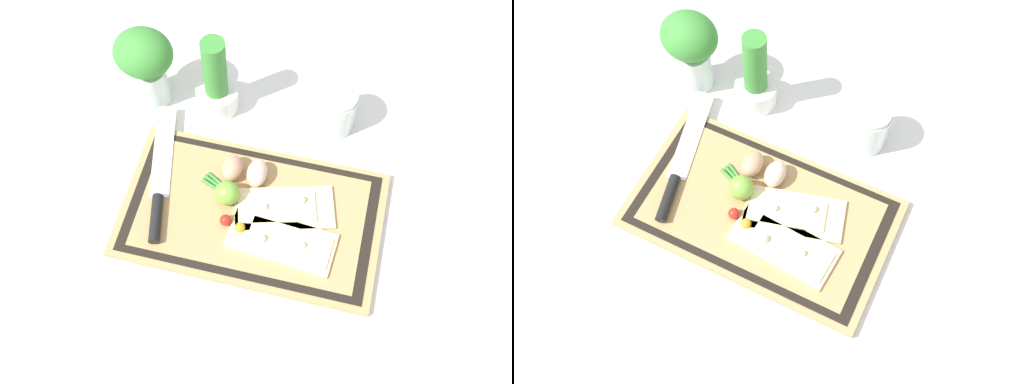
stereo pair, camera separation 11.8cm
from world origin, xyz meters
The scene contains 14 objects.
ground_plane centered at (0.00, 0.00, 0.00)m, with size 6.00×6.00×0.00m, color silver.
cutting_board centered at (0.00, 0.00, 0.01)m, with size 0.51×0.30×0.02m.
pizza_slice_near centered at (0.07, -0.05, 0.02)m, with size 0.21×0.11×0.02m.
pizza_slice_far centered at (0.06, 0.02, 0.02)m, with size 0.21×0.14×0.02m.
knife centered at (-0.19, -0.01, 0.03)m, with size 0.10×0.32×0.02m.
egg_brown centered at (-0.06, 0.08, 0.04)m, with size 0.04×0.06×0.04m, color tan.
egg_pink centered at (-0.01, 0.08, 0.04)m, with size 0.04×0.06×0.04m, color beige.
lime centered at (-0.05, 0.02, 0.04)m, with size 0.05×0.05×0.05m, color #70A838.
cherry_tomato_red centered at (-0.04, -0.03, 0.03)m, with size 0.02×0.02×0.02m, color red.
cherry_tomato_yellow centered at (-0.01, -0.04, 0.03)m, with size 0.02×0.02×0.02m, color orange.
scallion_bunch centered at (0.01, 0.00, 0.02)m, with size 0.25×0.13×0.01m.
herb_pot centered at (-0.14, 0.25, 0.07)m, with size 0.09×0.09×0.20m.
sauce_jar centered at (0.12, 0.26, 0.05)m, with size 0.09×0.09×0.11m.
herb_glass centered at (-0.28, 0.23, 0.12)m, with size 0.12×0.11×0.20m.
Camera 1 is at (0.13, -0.49, 1.09)m, focal length 42.00 mm.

